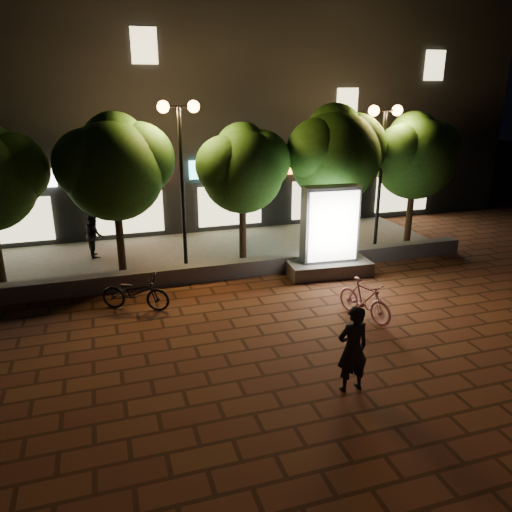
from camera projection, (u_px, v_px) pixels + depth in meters
name	position (u px, v px, depth m)	size (l,w,h in m)	color
ground	(285.00, 332.00, 11.95)	(80.00, 80.00, 0.00)	#59321B
retaining_wall	(240.00, 268.00, 15.48)	(16.00, 0.45, 0.50)	slate
sidewalk	(221.00, 251.00, 17.80)	(16.00, 5.00, 0.08)	slate
building_block	(184.00, 102.00, 22.05)	(28.00, 8.12, 11.30)	black
tree_left	(115.00, 164.00, 14.78)	(3.60, 3.00, 4.89)	#321F13
tree_mid	(243.00, 166.00, 16.00)	(3.24, 2.70, 4.50)	#321F13
tree_right	(336.00, 151.00, 16.83)	(3.72, 3.10, 5.07)	#321F13
tree_far_right	(416.00, 153.00, 17.82)	(3.48, 2.90, 4.76)	#321F13
street_lamp_left	(180.00, 143.00, 14.91)	(1.26, 0.36, 5.18)	black
street_lamp_right	(383.00, 140.00, 16.96)	(1.26, 0.36, 4.98)	black
ad_kiosk	(329.00, 239.00, 15.39)	(2.68, 1.48, 2.81)	slate
scooter_pink	(365.00, 300.00, 12.52)	(0.48, 1.71, 1.03)	pink
rider	(353.00, 349.00, 9.41)	(0.65, 0.43, 1.78)	black
scooter_parked	(135.00, 292.00, 13.03)	(0.64, 1.84, 0.97)	black
pedestrian	(94.00, 235.00, 16.87)	(0.74, 0.58, 1.53)	black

